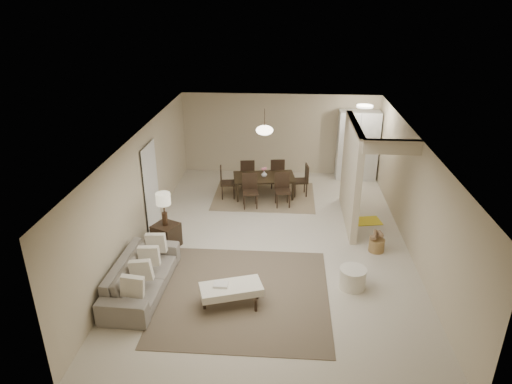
# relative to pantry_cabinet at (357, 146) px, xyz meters

# --- Properties ---
(floor) EXTENTS (9.00, 9.00, 0.00)m
(floor) POSITION_rel_pantry_cabinet_xyz_m (-2.35, -4.15, -1.05)
(floor) COLOR beige
(floor) RESTS_ON ground
(ceiling) EXTENTS (9.00, 9.00, 0.00)m
(ceiling) POSITION_rel_pantry_cabinet_xyz_m (-2.35, -4.15, 1.45)
(ceiling) COLOR white
(ceiling) RESTS_ON back_wall
(back_wall) EXTENTS (6.00, 0.00, 6.00)m
(back_wall) POSITION_rel_pantry_cabinet_xyz_m (-2.35, 0.35, 0.20)
(back_wall) COLOR #C7B797
(back_wall) RESTS_ON floor
(left_wall) EXTENTS (0.00, 9.00, 9.00)m
(left_wall) POSITION_rel_pantry_cabinet_xyz_m (-5.35, -4.15, 0.20)
(left_wall) COLOR #C7B797
(left_wall) RESTS_ON floor
(right_wall) EXTENTS (0.00, 9.00, 9.00)m
(right_wall) POSITION_rel_pantry_cabinet_xyz_m (0.65, -4.15, 0.20)
(right_wall) COLOR #C7B797
(right_wall) RESTS_ON floor
(partition) EXTENTS (0.15, 2.50, 2.50)m
(partition) POSITION_rel_pantry_cabinet_xyz_m (-0.55, -2.90, 0.20)
(partition) COLOR #C7B797
(partition) RESTS_ON floor
(doorway) EXTENTS (0.04, 0.90, 2.04)m
(doorway) POSITION_rel_pantry_cabinet_xyz_m (-5.32, -3.55, -0.03)
(doorway) COLOR black
(doorway) RESTS_ON floor
(pantry_cabinet) EXTENTS (1.20, 0.55, 2.10)m
(pantry_cabinet) POSITION_rel_pantry_cabinet_xyz_m (0.00, 0.00, 0.00)
(pantry_cabinet) COLOR silver
(pantry_cabinet) RESTS_ON floor
(flush_light) EXTENTS (0.44, 0.44, 0.05)m
(flush_light) POSITION_rel_pantry_cabinet_xyz_m (-0.05, -0.95, 1.41)
(flush_light) COLOR white
(flush_light) RESTS_ON ceiling
(living_rug) EXTENTS (3.20, 3.20, 0.01)m
(living_rug) POSITION_rel_pantry_cabinet_xyz_m (-2.85, -6.19, -1.04)
(living_rug) COLOR brown
(living_rug) RESTS_ON floor
(sofa) EXTENTS (2.32, 0.97, 0.67)m
(sofa) POSITION_rel_pantry_cabinet_xyz_m (-4.80, -6.19, -0.72)
(sofa) COLOR gray
(sofa) RESTS_ON floor
(ottoman_bench) EXTENTS (1.22, 0.83, 0.40)m
(ottoman_bench) POSITION_rel_pantry_cabinet_xyz_m (-3.05, -6.49, -0.73)
(ottoman_bench) COLOR beige
(ottoman_bench) RESTS_ON living_rug
(side_table) EXTENTS (0.66, 0.66, 0.55)m
(side_table) POSITION_rel_pantry_cabinet_xyz_m (-4.75, -4.52, -0.77)
(side_table) COLOR black
(side_table) RESTS_ON floor
(table_lamp) EXTENTS (0.32, 0.32, 0.76)m
(table_lamp) POSITION_rel_pantry_cabinet_xyz_m (-4.75, -4.52, 0.06)
(table_lamp) COLOR #402B1B
(table_lamp) RESTS_ON side_table
(round_pouf) EXTENTS (0.52, 0.52, 0.41)m
(round_pouf) POSITION_rel_pantry_cabinet_xyz_m (-0.77, -5.79, -0.85)
(round_pouf) COLOR beige
(round_pouf) RESTS_ON floor
(wicker_basket) EXTENTS (0.43, 0.43, 0.29)m
(wicker_basket) POSITION_rel_pantry_cabinet_xyz_m (-0.07, -4.38, -0.90)
(wicker_basket) COLOR brown
(wicker_basket) RESTS_ON floor
(dining_rug) EXTENTS (2.80, 2.10, 0.01)m
(dining_rug) POSITION_rel_pantry_cabinet_xyz_m (-2.72, -1.59, -1.04)
(dining_rug) COLOR #847351
(dining_rug) RESTS_ON floor
(dining_table) EXTENTS (1.80, 1.18, 0.59)m
(dining_table) POSITION_rel_pantry_cabinet_xyz_m (-2.72, -1.59, -0.75)
(dining_table) COLOR black
(dining_table) RESTS_ON dining_rug
(dining_chairs) EXTENTS (2.46, 1.92, 0.90)m
(dining_chairs) POSITION_rel_pantry_cabinet_xyz_m (-2.72, -1.59, -0.60)
(dining_chairs) COLOR black
(dining_chairs) RESTS_ON dining_rug
(vase) EXTENTS (0.17, 0.17, 0.17)m
(vase) POSITION_rel_pantry_cabinet_xyz_m (-2.72, -1.59, -0.38)
(vase) COLOR silver
(vase) RESTS_ON dining_table
(yellow_mat) EXTENTS (0.89, 0.64, 0.01)m
(yellow_mat) POSITION_rel_pantry_cabinet_xyz_m (-0.12, -2.95, -1.04)
(yellow_mat) COLOR yellow
(yellow_mat) RESTS_ON floor
(pendant_light) EXTENTS (0.46, 0.46, 0.71)m
(pendant_light) POSITION_rel_pantry_cabinet_xyz_m (-2.72, -1.59, 0.87)
(pendant_light) COLOR #402B1B
(pendant_light) RESTS_ON ceiling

